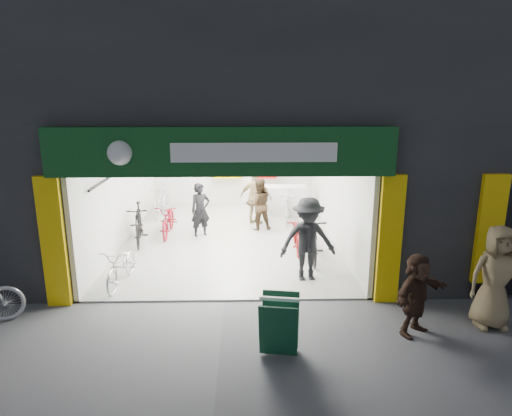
{
  "coord_description": "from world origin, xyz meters",
  "views": [
    {
      "loc": [
        0.43,
        -8.43,
        4.16
      ],
      "look_at": [
        0.68,
        1.5,
        1.56
      ],
      "focal_mm": 32.0,
      "sensor_mm": 36.0,
      "label": 1
    }
  ],
  "objects_px": {
    "bike_right_front": "(313,237)",
    "pedestrian_near": "(496,277)",
    "sandwich_board": "(279,324)",
    "bike_left_front": "(122,265)"
  },
  "relations": [
    {
      "from": "sandwich_board",
      "to": "bike_right_front",
      "type": "bearing_deg",
      "value": 83.98
    },
    {
      "from": "bike_left_front",
      "to": "bike_right_front",
      "type": "relative_size",
      "value": 0.86
    },
    {
      "from": "bike_right_front",
      "to": "sandwich_board",
      "type": "bearing_deg",
      "value": -101.77
    },
    {
      "from": "bike_left_front",
      "to": "sandwich_board",
      "type": "xyz_separation_m",
      "value": [
        3.23,
        -2.77,
        0.08
      ]
    },
    {
      "from": "sandwich_board",
      "to": "bike_left_front",
      "type": "bearing_deg",
      "value": 148.76
    },
    {
      "from": "pedestrian_near",
      "to": "bike_right_front",
      "type": "bearing_deg",
      "value": 132.36
    },
    {
      "from": "bike_left_front",
      "to": "sandwich_board",
      "type": "bearing_deg",
      "value": -35.37
    },
    {
      "from": "bike_right_front",
      "to": "bike_left_front",
      "type": "bearing_deg",
      "value": -158.95
    },
    {
      "from": "bike_right_front",
      "to": "pedestrian_near",
      "type": "xyz_separation_m",
      "value": [
        2.74,
        -3.37,
        0.36
      ]
    },
    {
      "from": "pedestrian_near",
      "to": "sandwich_board",
      "type": "distance_m",
      "value": 3.98
    }
  ]
}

